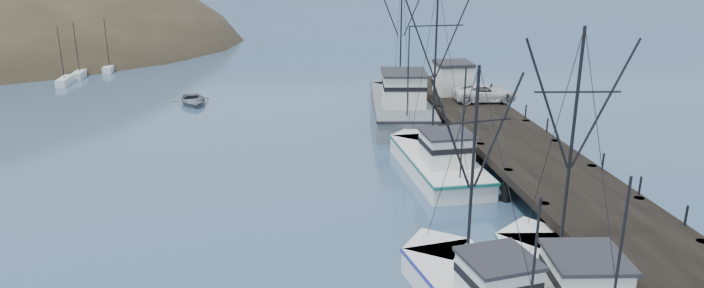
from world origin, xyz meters
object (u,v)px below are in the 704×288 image
Objects in this scene: pier_shed at (453,77)px; pickup_truck at (485,93)px; trawler_far at (437,160)px; work_vessel at (401,105)px; motorboat at (193,104)px; pier at (518,146)px.

pickup_truck is at bearing -59.98° from pier_shed.
work_vessel reaches higher than trawler_far.
motorboat is at bearing 69.51° from pickup_truck.
trawler_far is 0.76× the size of work_vessel.
pickup_truck reaches higher than pier.
trawler_far is 27.88m from motorboat.
trawler_far reaches higher than pier.
trawler_far is 2.38× the size of pickup_truck.
motorboat is (-18.55, 7.63, -1.23)m from work_vessel.
pickup_truck is 27.30m from motorboat.
pier is 5.49m from trawler_far.
trawler_far is at bearing 175.76° from pier.
motorboat is at bearing 157.64° from work_vessel.
work_vessel is 20.10m from motorboat.
pier_shed is at bearing 4.86° from work_vessel.
trawler_far reaches higher than motorboat.
pier is 14.39m from pier_shed.
work_vessel reaches higher than pier.
pickup_truck is (6.88, 10.66, 1.92)m from trawler_far.
trawler_far reaches higher than pickup_truck.
trawler_far is 12.83m from pickup_truck.
pier is at bearing -54.52° from motorboat.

